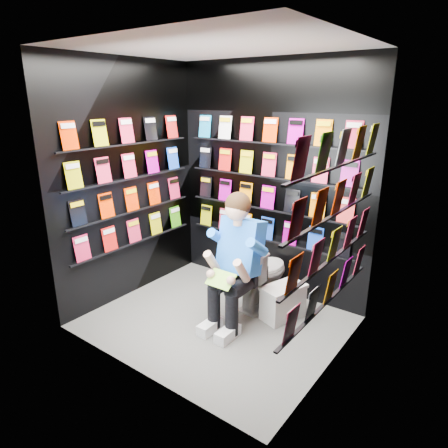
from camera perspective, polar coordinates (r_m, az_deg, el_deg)
The scene contains 14 objects.
floor at distance 4.21m, azimuth -1.16°, elevation -13.78°, with size 2.40×2.40×0.00m, color slate.
ceiling at distance 3.61m, azimuth -1.44°, elevation 24.07°, with size 2.40×2.40×0.00m, color white.
wall_back at distance 4.51m, azimuth 6.56°, elevation 6.12°, with size 2.40×0.04×2.60m, color black.
wall_front at distance 3.00m, azimuth -13.05°, elevation -0.23°, with size 2.40×0.04×2.60m, color black.
wall_left at distance 4.52m, azimuth -13.46°, elevation 5.76°, with size 0.04×2.00×2.60m, color black.
wall_right at distance 3.14m, azimuth 16.31°, elevation 0.28°, with size 0.04×2.00×2.60m, color black.
comics_back at distance 4.49m, azimuth 6.37°, elevation 6.12°, with size 2.10×0.06×1.37m, color #DF2150, non-canonical shape.
comics_left at distance 4.49m, azimuth -13.22°, elevation 5.78°, with size 0.06×1.70×1.37m, color #DF2150, non-canonical shape.
comics_right at distance 3.15m, azimuth 15.81°, elevation 0.46°, with size 0.06×1.70×1.37m, color #DF2150, non-canonical shape.
toilet at distance 4.39m, azimuth 5.34°, elevation -7.04°, with size 0.42×0.75×0.73m, color white.
longbox at distance 4.25m, azimuth 8.42°, elevation -11.13°, with size 0.24×0.44×0.33m, color silver.
longbox_lid at distance 4.16m, azimuth 8.53°, elevation -8.94°, with size 0.26×0.46×0.03m, color silver.
reader at distance 3.93m, azimuth 2.62°, elevation -3.28°, with size 0.56×0.81×1.50m, color blue, non-canonical shape.
held_comic at distance 3.75m, azimuth -0.46°, elevation -7.90°, with size 0.27×0.01×0.19m, color #38B55F.
Camera 1 is at (2.20, -2.83, 2.21)m, focal length 32.00 mm.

